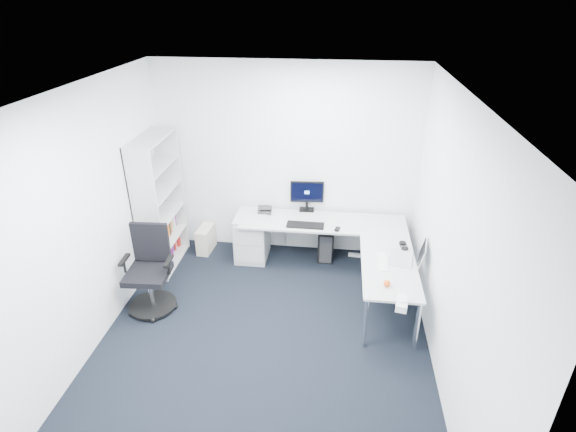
# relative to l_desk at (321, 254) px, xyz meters

# --- Properties ---
(ground) EXTENTS (4.20, 4.20, 0.00)m
(ground) POSITION_rel_l_desk_xyz_m (-0.55, -1.40, -0.33)
(ground) COLOR black
(ceiling) EXTENTS (4.20, 4.20, 0.00)m
(ceiling) POSITION_rel_l_desk_xyz_m (-0.55, -1.40, 2.37)
(ceiling) COLOR white
(wall_back) EXTENTS (3.60, 0.02, 2.70)m
(wall_back) POSITION_rel_l_desk_xyz_m (-0.55, 0.70, 1.02)
(wall_back) COLOR white
(wall_back) RESTS_ON ground
(wall_front) EXTENTS (3.60, 0.02, 2.70)m
(wall_front) POSITION_rel_l_desk_xyz_m (-0.55, -3.50, 1.02)
(wall_front) COLOR white
(wall_front) RESTS_ON ground
(wall_left) EXTENTS (0.02, 4.20, 2.70)m
(wall_left) POSITION_rel_l_desk_xyz_m (-2.35, -1.40, 1.02)
(wall_left) COLOR white
(wall_left) RESTS_ON ground
(wall_right) EXTENTS (0.02, 4.20, 2.70)m
(wall_right) POSITION_rel_l_desk_xyz_m (1.25, -1.40, 1.02)
(wall_right) COLOR white
(wall_right) RESTS_ON ground
(l_desk) EXTENTS (2.24, 1.26, 0.66)m
(l_desk) POSITION_rel_l_desk_xyz_m (0.00, 0.00, 0.00)
(l_desk) COLOR #B2B4B4
(l_desk) RESTS_ON ground
(drawer_pedestal) EXTENTS (0.44, 0.54, 0.67)m
(drawer_pedestal) POSITION_rel_l_desk_xyz_m (-1.00, 0.35, 0.01)
(drawer_pedestal) COLOR #B2B4B4
(drawer_pedestal) RESTS_ON ground
(bookshelf) EXTENTS (0.36, 0.92, 1.84)m
(bookshelf) POSITION_rel_l_desk_xyz_m (-2.17, 0.05, 0.59)
(bookshelf) COLOR #BBBEBE
(bookshelf) RESTS_ON ground
(task_chair) EXTENTS (0.62, 0.62, 1.05)m
(task_chair) POSITION_rel_l_desk_xyz_m (-1.99, -0.95, 0.20)
(task_chair) COLOR black
(task_chair) RESTS_ON ground
(black_pc_tower) EXTENTS (0.23, 0.48, 0.46)m
(black_pc_tower) POSITION_rel_l_desk_xyz_m (0.05, 0.50, -0.10)
(black_pc_tower) COLOR black
(black_pc_tower) RESTS_ON ground
(beige_pc_tower) EXTENTS (0.20, 0.40, 0.37)m
(beige_pc_tower) POSITION_rel_l_desk_xyz_m (-1.71, 0.44, -0.14)
(beige_pc_tower) COLOR beige
(beige_pc_tower) RESTS_ON ground
(power_strip) EXTENTS (0.33, 0.09, 0.04)m
(power_strip) POSITION_rel_l_desk_xyz_m (0.54, 0.52, -0.31)
(power_strip) COLOR silver
(power_strip) RESTS_ON ground
(monitor) EXTENTS (0.48, 0.18, 0.45)m
(monitor) POSITION_rel_l_desk_xyz_m (-0.25, 0.63, 0.55)
(monitor) COLOR black
(monitor) RESTS_ON l_desk
(black_keyboard) EXTENTS (0.50, 0.18, 0.02)m
(black_keyboard) POSITION_rel_l_desk_xyz_m (-0.23, 0.15, 0.34)
(black_keyboard) COLOR black
(black_keyboard) RESTS_ON l_desk
(mouse) EXTENTS (0.08, 0.11, 0.03)m
(mouse) POSITION_rel_l_desk_xyz_m (0.20, 0.09, 0.34)
(mouse) COLOR black
(mouse) RESTS_ON l_desk
(desk_phone) EXTENTS (0.20, 0.20, 0.13)m
(desk_phone) POSITION_rel_l_desk_xyz_m (-0.83, 0.49, 0.39)
(desk_phone) COLOR #2A2A2C
(desk_phone) RESTS_ON l_desk
(laptop) EXTENTS (0.44, 0.43, 0.27)m
(laptop) POSITION_rel_l_desk_xyz_m (0.95, -0.53, 0.46)
(laptop) COLOR silver
(laptop) RESTS_ON l_desk
(white_keyboard) EXTENTS (0.12, 0.40, 0.01)m
(white_keyboard) POSITION_rel_l_desk_xyz_m (0.74, -0.62, 0.33)
(white_keyboard) COLOR silver
(white_keyboard) RESTS_ON l_desk
(headphones) EXTENTS (0.14, 0.21, 0.05)m
(headphones) POSITION_rel_l_desk_xyz_m (1.01, -0.25, 0.35)
(headphones) COLOR black
(headphones) RESTS_ON l_desk
(orange_fruit) EXTENTS (0.07, 0.07, 0.07)m
(orange_fruit) POSITION_rel_l_desk_xyz_m (0.75, -1.09, 0.36)
(orange_fruit) COLOR #F55815
(orange_fruit) RESTS_ON l_desk
(tissue_box) EXTENTS (0.15, 0.23, 0.07)m
(tissue_box) POSITION_rel_l_desk_xyz_m (0.87, -1.42, 0.36)
(tissue_box) COLOR silver
(tissue_box) RESTS_ON l_desk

